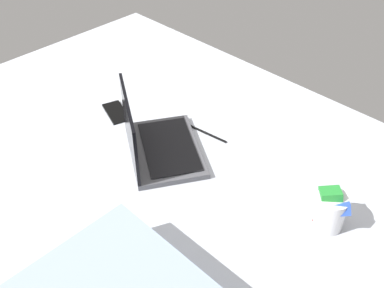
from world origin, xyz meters
TOP-DOWN VIEW (x-y plane):
  - bed_mattress at (0.00, 0.00)cm, footprint 180.00×140.00cm
  - laptop at (-5.44, 0.76)cm, footprint 40.17×36.94cm
  - snack_cup at (-63.29, -12.63)cm, footprint 11.27×9.17cm
  - cell_phone at (22.92, -4.20)cm, footprint 15.44×10.93cm
  - charger_cable at (-10.55, -19.06)cm, footprint 16.92×2.91cm

SIDE VIEW (x-z plane):
  - bed_mattress at x=0.00cm, z-range 0.00..18.00cm
  - charger_cable at x=-10.55cm, z-range 18.00..18.60cm
  - cell_phone at x=22.92cm, z-range 18.00..18.80cm
  - laptop at x=-5.44cm, z-range 10.91..33.91cm
  - snack_cup at x=-63.29cm, z-range 17.21..30.67cm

